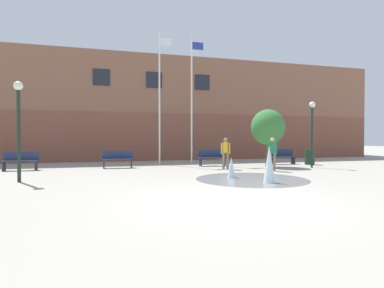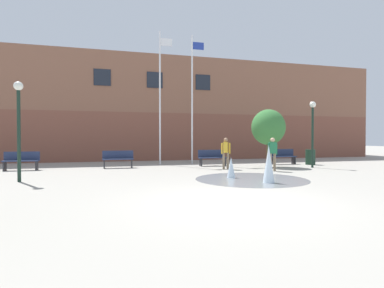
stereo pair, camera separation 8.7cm
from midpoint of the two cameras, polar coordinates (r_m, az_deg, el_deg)
ground_plane at (r=7.54m, az=7.56°, el=-10.83°), size 100.00×100.00×0.00m
library_building at (r=24.12m, az=-8.32°, el=6.24°), size 36.00×6.05×7.48m
splash_fountain at (r=11.31m, az=11.77°, el=-4.78°), size 4.26×4.26×1.32m
park_bench_far_left at (r=16.76m, az=-29.99°, el=-2.76°), size 1.60×0.44×0.91m
park_bench_left_of_flagpoles at (r=16.25m, az=-14.12°, el=-2.76°), size 1.60×0.44×0.91m
park_bench_under_left_flagpole at (r=17.00m, az=3.67°, el=-2.57°), size 1.60×0.44×0.91m
park_bench_far_right at (r=18.90m, az=16.67°, el=-2.25°), size 1.60×0.44×0.91m
adult_near_bench at (r=15.23m, az=6.26°, el=-1.28°), size 0.50×0.39×1.59m
teen_by_trashcan at (r=14.76m, az=14.89°, el=-1.38°), size 0.50×0.27×1.59m
flagpole_left at (r=18.26m, az=-6.26°, el=9.48°), size 0.80×0.10×7.97m
flagpole_right at (r=18.66m, az=-0.12°, el=9.19°), size 0.80×0.10×7.90m
lamp_post_left_lane at (r=12.33m, az=-30.32°, el=4.70°), size 0.32×0.32×3.58m
lamp_post_right_lane at (r=17.18m, az=21.76°, el=3.57°), size 0.32×0.32×3.52m
trash_can at (r=19.15m, az=21.37°, el=-2.32°), size 0.56×0.56×0.90m
street_tree_near_building at (r=16.90m, az=14.11°, el=3.07°), size 1.83×1.83×3.15m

